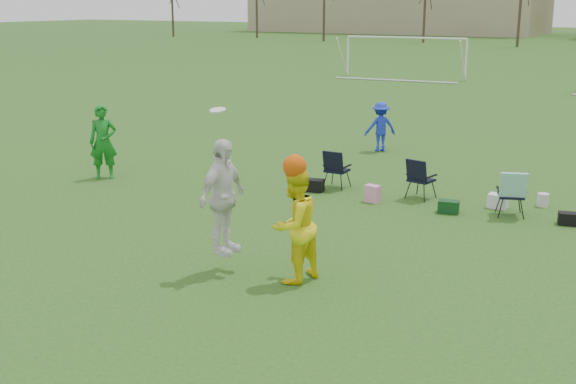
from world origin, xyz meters
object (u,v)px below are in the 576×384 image
Objects in this scene: fielder_green_near at (103,142)px; goal_left at (406,46)px; center_contest at (262,211)px; fielder_blue at (380,127)px.

fielder_green_near is 0.26× the size of goal_left.
center_contest reaches higher than fielder_green_near.
center_contest is (7.29, -3.94, 0.19)m from fielder_green_near.
fielder_green_near is 8.46m from fielder_blue.
fielder_blue is 0.54× the size of center_contest.
fielder_blue is at bearing 102.46° from center_contest.
goal_left is (-2.32, 28.04, 0.95)m from fielder_green_near.
center_contest reaches higher than fielder_blue.
fielder_green_near is 0.68× the size of center_contest.
fielder_green_near is at bearing -90.28° from goal_left.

